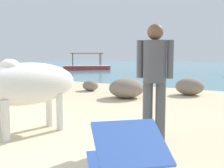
{
  "coord_description": "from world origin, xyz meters",
  "views": [
    {
      "loc": [
        3.52,
        -2.5,
        1.26
      ],
      "look_at": [
        0.06,
        3.0,
        0.55
      ],
      "focal_mm": 44.93,
      "sensor_mm": 36.0,
      "label": 1
    }
  ],
  "objects_px": {
    "deck_chair_near": "(125,159)",
    "boat_red": "(87,66)",
    "person_standing": "(155,73)",
    "bottle": "(17,78)",
    "low_bench_table": "(11,85)",
    "cow": "(25,85)"
  },
  "relations": [
    {
      "from": "deck_chair_near",
      "to": "low_bench_table",
      "type": "bearing_deg",
      "value": 15.5
    },
    {
      "from": "low_bench_table",
      "to": "deck_chair_near",
      "type": "bearing_deg",
      "value": -22.88
    },
    {
      "from": "low_bench_table",
      "to": "bottle",
      "type": "relative_size",
      "value": 2.73
    },
    {
      "from": "deck_chair_near",
      "to": "person_standing",
      "type": "distance_m",
      "value": 1.89
    },
    {
      "from": "bottle",
      "to": "low_bench_table",
      "type": "bearing_deg",
      "value": -142.36
    },
    {
      "from": "cow",
      "to": "low_bench_table",
      "type": "relative_size",
      "value": 2.53
    },
    {
      "from": "boat_red",
      "to": "bottle",
      "type": "bearing_deg",
      "value": -101.34
    },
    {
      "from": "deck_chair_near",
      "to": "person_standing",
      "type": "relative_size",
      "value": 0.57
    },
    {
      "from": "bottle",
      "to": "boat_red",
      "type": "height_order",
      "value": "boat_red"
    },
    {
      "from": "person_standing",
      "to": "cow",
      "type": "bearing_deg",
      "value": 98.35
    },
    {
      "from": "cow",
      "to": "bottle",
      "type": "xyz_separation_m",
      "value": [
        -2.84,
        2.15,
        -0.18
      ]
    },
    {
      "from": "person_standing",
      "to": "boat_red",
      "type": "xyz_separation_m",
      "value": [
        -11.8,
        13.91,
        -0.7
      ]
    },
    {
      "from": "bottle",
      "to": "person_standing",
      "type": "bearing_deg",
      "value": -16.79
    },
    {
      "from": "deck_chair_near",
      "to": "boat_red",
      "type": "bearing_deg",
      "value": -6.32
    },
    {
      "from": "person_standing",
      "to": "boat_red",
      "type": "relative_size",
      "value": 0.46
    },
    {
      "from": "cow",
      "to": "deck_chair_near",
      "type": "bearing_deg",
      "value": 81.89
    },
    {
      "from": "cow",
      "to": "person_standing",
      "type": "height_order",
      "value": "person_standing"
    },
    {
      "from": "bottle",
      "to": "boat_red",
      "type": "relative_size",
      "value": 0.08
    },
    {
      "from": "bottle",
      "to": "boat_red",
      "type": "bearing_deg",
      "value": 119.9
    },
    {
      "from": "bottle",
      "to": "person_standing",
      "type": "height_order",
      "value": "person_standing"
    },
    {
      "from": "low_bench_table",
      "to": "deck_chair_near",
      "type": "height_order",
      "value": "deck_chair_near"
    },
    {
      "from": "boat_red",
      "to": "deck_chair_near",
      "type": "bearing_deg",
      "value": -93.04
    }
  ]
}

